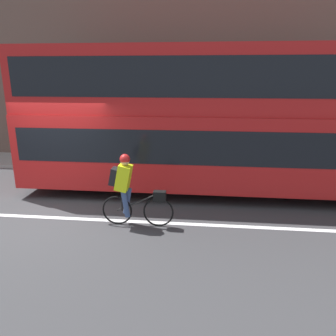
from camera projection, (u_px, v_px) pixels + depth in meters
name	position (u px, v px, depth m)	size (l,w,h in m)	color
ground_plane	(48.00, 214.00, 7.67)	(80.00, 80.00, 0.00)	#38383A
road_center_line	(44.00, 217.00, 7.50)	(50.00, 0.14, 0.01)	silver
sidewalk_curb	(103.00, 163.00, 11.86)	(60.00, 1.77, 0.13)	gray
building_facade	(106.00, 43.00, 11.69)	(60.00, 0.30, 8.47)	brown
bus	(211.00, 115.00, 8.67)	(10.01, 2.47, 3.84)	black
cyclist_on_bike	(129.00, 188.00, 6.89)	(1.56, 0.32, 1.58)	black
trash_bin	(184.00, 152.00, 11.33)	(0.46, 0.46, 0.83)	#194C23
street_sign_post	(138.00, 119.00, 11.18)	(0.36, 0.09, 2.78)	#59595B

